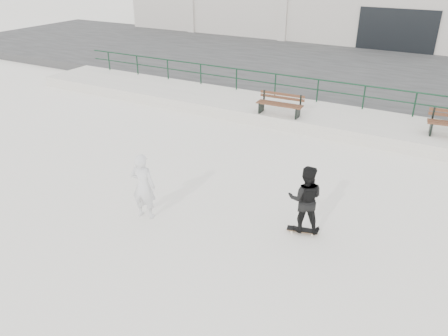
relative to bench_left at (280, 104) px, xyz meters
The scene contains 8 objects.
ground 8.71m from the bench_left, 78.01° to the right, with size 120.00×120.00×0.00m, color silver.
ledge 2.18m from the bench_left, 29.87° to the left, with size 30.00×3.00×0.50m, color silver.
parking_strip 9.72m from the bench_left, 79.32° to the left, with size 60.00×14.00×0.50m, color #313131.
railing 2.96m from the bench_left, 52.38° to the left, with size 28.00×0.06×1.03m.
bench_left is the anchor object (origin of this frame).
skateboard 7.70m from the bench_left, 63.07° to the right, with size 0.81×0.38×0.09m.
standing_skater 7.65m from the bench_left, 63.07° to the right, with size 0.87×0.68×1.79m, color black.
seated_skater 8.16m from the bench_left, 93.68° to the right, with size 0.68×0.44×1.85m, color silver.
Camera 1 is at (4.40, -7.46, 6.46)m, focal length 35.00 mm.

